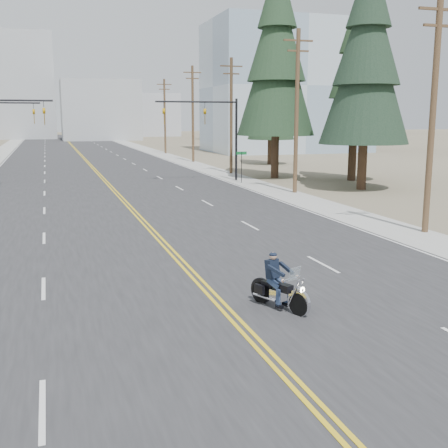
% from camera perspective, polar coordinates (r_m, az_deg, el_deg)
% --- Properties ---
extents(ground_plane, '(400.00, 400.00, 0.00)m').
position_cam_1_polar(ground_plane, '(16.02, 0.49, -9.12)').
color(ground_plane, '#776D56').
rests_on(ground_plane, ground).
extents(road, '(20.00, 200.00, 0.01)m').
position_cam_1_polar(road, '(84.63, -14.33, 6.80)').
color(road, '#303033').
rests_on(road, ground).
extents(sidewalk_right, '(3.00, 200.00, 0.01)m').
position_cam_1_polar(sidewalk_right, '(86.03, -6.61, 7.12)').
color(sidewalk_right, '#A5A5A0').
rests_on(sidewalk_right, ground).
extents(traffic_mast_right, '(7.10, 0.26, 7.00)m').
position_cam_1_polar(traffic_mast_right, '(48.29, -1.05, 10.20)').
color(traffic_mast_right, black).
rests_on(traffic_mast_right, ground).
extents(street_sign, '(0.90, 0.06, 2.62)m').
position_cam_1_polar(street_sign, '(47.08, 1.79, 6.36)').
color(street_sign, black).
rests_on(street_sign, ground).
extents(utility_pole_a, '(2.20, 0.30, 11.00)m').
position_cam_1_polar(utility_pole_a, '(28.15, 20.46, 10.70)').
color(utility_pole_a, brown).
rests_on(utility_pole_a, ground).
extents(utility_pole_b, '(2.20, 0.30, 11.50)m').
position_cam_1_polar(utility_pole_b, '(41.08, 7.39, 11.47)').
color(utility_pole_b, brown).
rests_on(utility_pole_b, ground).
extents(utility_pole_c, '(2.20, 0.30, 11.00)m').
position_cam_1_polar(utility_pole_c, '(55.07, 0.74, 11.11)').
color(utility_pole_c, brown).
rests_on(utility_pole_c, ground).
extents(utility_pole_d, '(2.20, 0.30, 11.50)m').
position_cam_1_polar(utility_pole_d, '(69.48, -3.19, 11.24)').
color(utility_pole_d, brown).
rests_on(utility_pole_d, ground).
extents(utility_pole_e, '(2.20, 0.30, 11.00)m').
position_cam_1_polar(utility_pole_e, '(86.05, -6.03, 10.95)').
color(utility_pole_e, brown).
rests_on(utility_pole_e, ground).
extents(glass_building, '(24.00, 16.00, 20.00)m').
position_cam_1_polar(glass_building, '(92.06, 6.24, 13.59)').
color(glass_building, '#9EB5CC').
rests_on(glass_building, ground).
extents(haze_bldg_b, '(18.00, 14.00, 14.00)m').
position_cam_1_polar(haze_bldg_b, '(139.91, -12.47, 11.21)').
color(haze_bldg_b, '#ADB2B7').
rests_on(haze_bldg_b, ground).
extents(haze_bldg_c, '(16.00, 12.00, 18.00)m').
position_cam_1_polar(haze_bldg_c, '(132.15, 2.40, 12.35)').
color(haze_bldg_c, '#B7BCC6').
rests_on(haze_bldg_c, ground).
extents(haze_bldg_d, '(20.00, 15.00, 26.00)m').
position_cam_1_polar(haze_bldg_d, '(154.69, -20.66, 12.95)').
color(haze_bldg_d, '#ADB2B7').
rests_on(haze_bldg_d, ground).
extents(haze_bldg_e, '(14.00, 14.00, 12.00)m').
position_cam_1_polar(haze_bldg_e, '(166.98, -7.32, 10.93)').
color(haze_bldg_e, '#B7BCC6').
rests_on(haze_bldg_e, ground).
extents(motorcyclist, '(1.67, 2.28, 1.64)m').
position_cam_1_polar(motorcyclist, '(16.23, 5.68, -5.86)').
color(motorcyclist, black).
rests_on(motorcyclist, ground).
extents(conifer_near, '(6.59, 6.59, 17.44)m').
position_cam_1_polar(conifer_near, '(44.17, 14.35, 16.42)').
color(conifer_near, '#382619').
rests_on(conifer_near, ground).
extents(conifer_mid, '(5.93, 5.93, 15.81)m').
position_cam_1_polar(conifer_mid, '(50.40, 13.25, 14.66)').
color(conifer_mid, '#382619').
rests_on(conifer_mid, ground).
extents(conifer_tall, '(6.92, 6.92, 19.22)m').
position_cam_1_polar(conifer_tall, '(51.53, 5.38, 16.99)').
color(conifer_tall, '#382619').
rests_on(conifer_tall, ground).
extents(conifer_far, '(5.41, 5.41, 14.50)m').
position_cam_1_polar(conifer_far, '(66.19, 4.84, 13.26)').
color(conifer_far, '#382619').
rests_on(conifer_far, ground).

